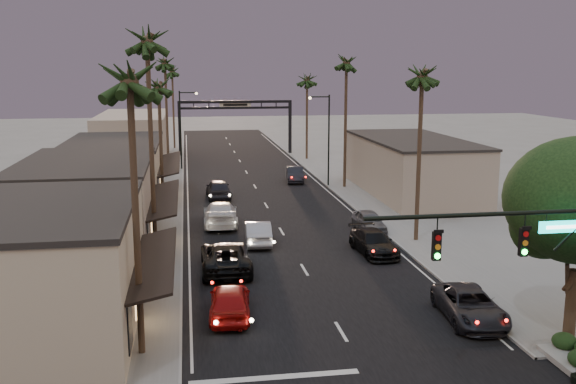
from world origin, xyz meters
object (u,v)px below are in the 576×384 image
object	(u,v)px
traffic_signal	(541,254)
oncoming_silver	(258,232)
palm_lb	(147,35)
palm_la	(129,70)
streetlight_left	(183,123)
palm_ld	(165,60)
palm_lc	(158,82)
streetlight_right	(326,133)
palm_rb	(347,58)
palm_far	(172,69)
oncoming_red	(230,301)
palm_ra	(422,69)
palm_rc	(307,77)
curbside_black	(374,242)
oncoming_pickup	(226,257)
curbside_near	(470,305)
arch	(235,114)

from	to	relation	value
traffic_signal	oncoming_silver	size ratio (longest dim) A/B	1.82
palm_lb	palm_la	bearing A→B (deg)	-90.00
streetlight_left	palm_ld	world-z (taller)	palm_ld
streetlight_left	palm_lc	bearing A→B (deg)	-94.37
oncoming_silver	streetlight_right	bearing A→B (deg)	-110.81
palm_ld	palm_rb	xyz separation A→B (m)	(17.20, -11.00, 0.00)
palm_far	palm_ld	bearing A→B (deg)	-90.75
palm_la	streetlight_left	bearing A→B (deg)	88.04
traffic_signal	palm_rb	bearing A→B (deg)	85.84
palm_lc	palm_far	world-z (taller)	palm_far
palm_far	oncoming_red	distance (m)	66.41
palm_ra	palm_la	bearing A→B (deg)	-138.91
palm_rc	curbside_black	world-z (taller)	palm_rc
palm_ld	palm_rb	distance (m)	20.42
palm_lb	oncoming_pickup	size ratio (longest dim) A/B	2.52
streetlight_left	curbside_black	bearing A→B (deg)	-72.01
palm_rb	curbside_near	size ratio (longest dim) A/B	2.71
streetlight_right	curbside_black	distance (m)	23.95
traffic_signal	palm_lb	size ratio (longest dim) A/B	0.56
palm_ld	arch	bearing A→B (deg)	60.17
palm_lb	traffic_signal	bearing A→B (deg)	-51.56
streetlight_right	palm_la	world-z (taller)	palm_la
palm_lc	oncoming_silver	size ratio (longest dim) A/B	2.61
streetlight_left	oncoming_red	xyz separation A→B (m)	(2.17, -45.45, -4.53)
palm_lb	oncoming_red	bearing A→B (deg)	-67.86
traffic_signal	oncoming_red	distance (m)	14.16
curbside_black	palm_rc	bearing A→B (deg)	81.08
streetlight_right	curbside_black	size ratio (longest dim) A/B	1.78
traffic_signal	streetlight_left	distance (m)	55.45
arch	streetlight_left	bearing A→B (deg)	-119.97
palm_rc	palm_far	bearing A→B (deg)	140.36
palm_rc	oncoming_silver	size ratio (longest dim) A/B	2.61
palm_lc	oncoming_red	bearing A→B (deg)	-80.69
curbside_near	palm_far	bearing A→B (deg)	107.03
palm_ld	palm_far	bearing A→B (deg)	89.25
palm_rc	palm_far	size ratio (longest dim) A/B	0.92
arch	palm_far	xyz separation A→B (m)	(-8.30, 8.00, 5.91)
streetlight_right	streetlight_left	distance (m)	18.99
curbside_near	curbside_black	xyz separation A→B (m)	(-1.30, 11.21, 0.00)
palm_ra	oncoming_pickup	world-z (taller)	palm_ra
palm_ld	palm_rb	bearing A→B (deg)	-32.60
oncoming_silver	curbside_near	size ratio (longest dim) A/B	0.89
palm_lb	oncoming_pickup	distance (m)	13.41
oncoming_silver	palm_lc	bearing A→B (deg)	-55.51
oncoming_pickup	traffic_signal	bearing A→B (deg)	123.93
palm_la	palm_ra	distance (m)	22.82
traffic_signal	oncoming_silver	distance (m)	22.87
palm_la	oncoming_silver	distance (m)	20.40
oncoming_red	palm_ld	bearing A→B (deg)	-80.14
arch	palm_far	world-z (taller)	palm_far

